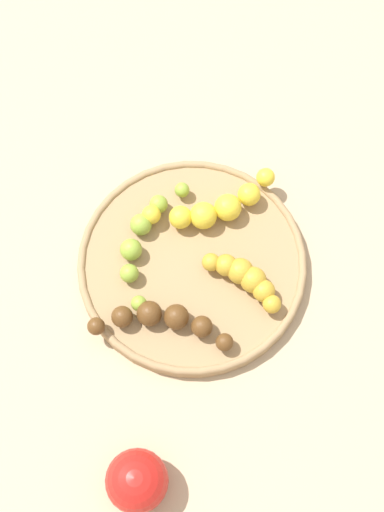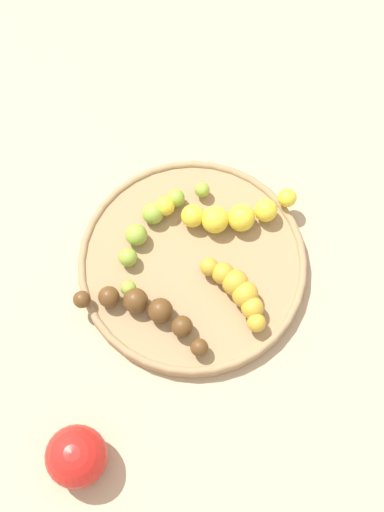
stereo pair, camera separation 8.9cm
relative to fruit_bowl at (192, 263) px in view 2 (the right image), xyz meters
name	(u,v)px [view 2 (the right image)]	position (x,y,z in m)	size (l,w,h in m)	color
ground_plane	(192,267)	(0.00, 0.00, -0.01)	(2.40, 2.40, 0.00)	tan
fruit_bowl	(192,263)	(0.00, 0.00, 0.00)	(0.30, 0.30, 0.02)	#A08259
banana_yellow	(227,214)	(0.06, -0.05, 0.03)	(0.06, 0.18, 0.04)	yellow
banana_green	(150,228)	(0.04, 0.05, 0.02)	(0.16, 0.12, 0.03)	#8CAD38
banana_overripe	(145,310)	(-0.07, 0.06, 0.02)	(0.09, 0.17, 0.03)	#593819
banana_spotted	(238,290)	(-0.04, -0.06, 0.02)	(0.10, 0.08, 0.03)	gold
apple_red	(76,456)	(-0.25, 0.13, 0.02)	(0.07, 0.07, 0.07)	red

